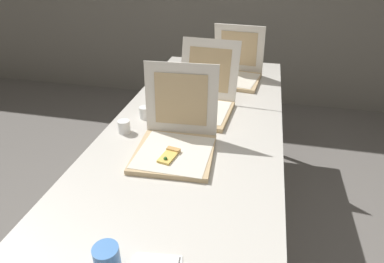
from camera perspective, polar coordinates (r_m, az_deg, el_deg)
table at (r=1.68m, az=0.56°, el=-0.36°), size 0.86×2.20×0.74m
pizza_box_front at (r=1.43m, az=-2.89°, el=-1.66°), size 0.36×0.38×0.36m
pizza_box_middle at (r=1.78m, az=1.63°, el=5.21°), size 0.37×0.45×0.35m
pizza_box_back at (r=2.23m, az=7.47°, el=10.18°), size 0.37×0.37×0.35m
cup_white_mid at (r=1.73m, az=-8.24°, el=3.33°), size 0.06×0.06×0.06m
cup_white_near_center at (r=1.61m, az=-11.79°, el=0.86°), size 0.06×0.06×0.06m
cup_printed_front at (r=0.99m, az=-14.61°, el=-20.93°), size 0.07×0.07×0.09m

